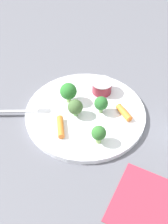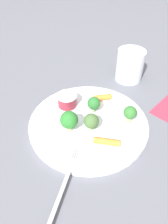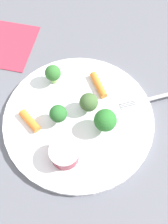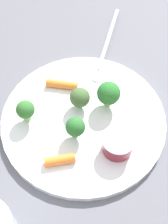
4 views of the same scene
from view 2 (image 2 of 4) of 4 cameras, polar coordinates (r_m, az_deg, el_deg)
The scene contains 11 objects.
ground_plane at distance 0.48m, azimuth 1.21°, elevation -3.51°, with size 2.40×2.40×0.00m, color #595B64.
plate at distance 0.48m, azimuth 1.22°, elevation -3.01°, with size 0.27×0.27×0.01m, color white.
sauce_cup at distance 0.51m, azimuth -4.63°, elevation 3.29°, with size 0.05×0.05×0.03m.
broccoli_floret_0 at distance 0.44m, azimuth 2.02°, elevation -2.57°, with size 0.03×0.03×0.04m.
broccoli_floret_1 at distance 0.48m, azimuth 2.73°, elevation 2.36°, with size 0.03×0.03×0.04m.
broccoli_floret_2 at distance 0.44m, azimuth -4.12°, elevation -2.25°, with size 0.04×0.04×0.05m.
broccoli_floret_3 at distance 0.47m, azimuth 12.54°, elevation -0.26°, with size 0.03×0.03×0.04m.
carrot_stick_0 at distance 0.43m, azimuth 6.28°, elevation -8.10°, with size 0.01×0.01×0.05m, color orange.
carrot_stick_1 at distance 0.53m, azimuth 5.05°, elevation 4.03°, with size 0.01×0.01×0.05m, color orange.
fork at distance 0.38m, azimuth -6.09°, elevation -20.69°, with size 0.19×0.06×0.00m.
drinking_glass at distance 0.62m, azimuth 12.68°, elevation 12.37°, with size 0.08×0.08×0.09m, color silver.
Camera 2 is at (-0.29, -0.17, 0.35)m, focal length 33.23 mm.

